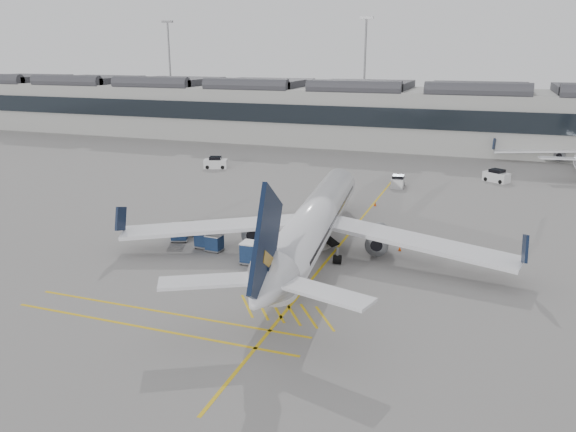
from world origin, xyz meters
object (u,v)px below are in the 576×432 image
(baggage_cart_a, at_px, (214,242))
(ramp_agent_a, at_px, (259,236))
(belt_loader, at_px, (312,238))
(pushback_tug, at_px, (188,229))
(ramp_agent_b, at_px, (287,239))
(airliner_main, at_px, (314,223))

(baggage_cart_a, distance_m, ramp_agent_a, 4.52)
(ramp_agent_a, bearing_deg, belt_loader, -24.87)
(pushback_tug, bearing_deg, ramp_agent_b, -23.76)
(ramp_agent_a, xyz_separation_m, pushback_tug, (-8.09, 0.34, -0.30))
(ramp_agent_a, xyz_separation_m, ramp_agent_b, (2.95, -0.17, 0.07))
(belt_loader, bearing_deg, ramp_agent_a, -133.86)
(airliner_main, distance_m, ramp_agent_b, 3.59)
(baggage_cart_a, height_order, ramp_agent_a, ramp_agent_a)
(belt_loader, height_order, baggage_cart_a, belt_loader)
(baggage_cart_a, bearing_deg, ramp_agent_b, 28.99)
(ramp_agent_b, xyz_separation_m, pushback_tug, (-11.04, 0.50, -0.38))
(belt_loader, bearing_deg, baggage_cart_a, -124.52)
(airliner_main, bearing_deg, baggage_cart_a, -171.88)
(belt_loader, height_order, ramp_agent_a, belt_loader)
(belt_loader, relative_size, ramp_agent_b, 2.53)
(baggage_cart_a, xyz_separation_m, pushback_tug, (-4.81, 3.44, -0.25))
(ramp_agent_b, distance_m, pushback_tug, 11.06)
(ramp_agent_a, distance_m, pushback_tug, 8.10)
(airliner_main, distance_m, ramp_agent_a, 6.25)
(ramp_agent_a, bearing_deg, baggage_cart_a, 175.20)
(pushback_tug, bearing_deg, ramp_agent_a, -23.52)
(airliner_main, relative_size, belt_loader, 7.84)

